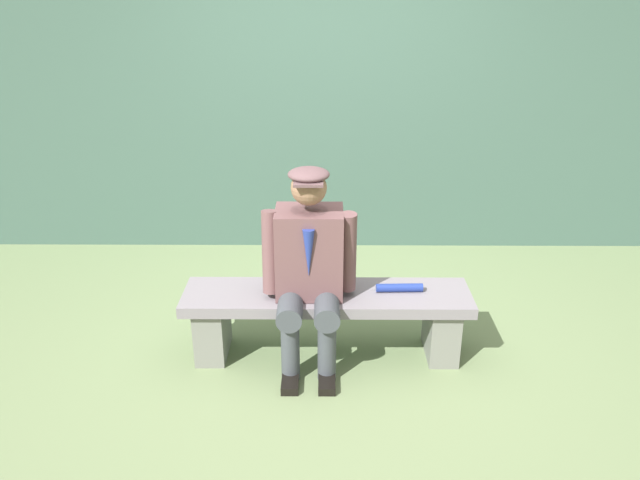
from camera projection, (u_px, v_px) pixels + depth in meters
name	position (u px, v px, depth m)	size (l,w,h in m)	color
ground_plane	(327.00, 353.00, 4.01)	(30.00, 30.00, 0.00)	#6C7F55
bench	(327.00, 312.00, 3.90)	(1.77, 0.42, 0.44)	slate
seated_man	(309.00, 263.00, 3.70)	(0.56, 0.60, 1.23)	brown
rolled_magazine	(399.00, 288.00, 3.84)	(0.05, 0.05, 0.29)	navy
stadium_wall	(327.00, 100.00, 5.22)	(12.00, 0.24, 2.54)	#3F5C50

